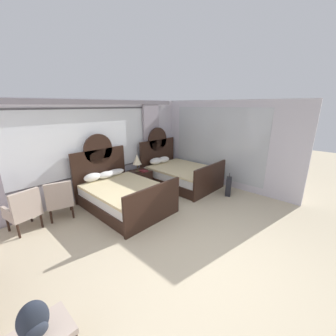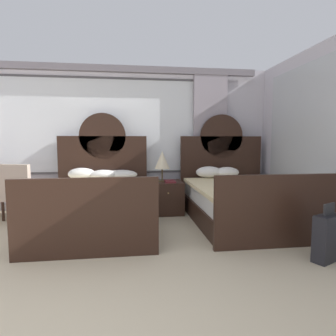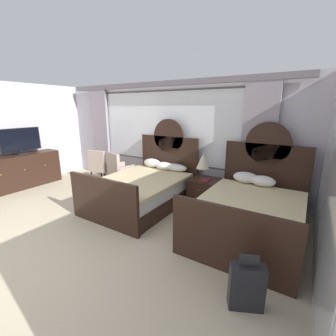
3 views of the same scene
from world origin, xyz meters
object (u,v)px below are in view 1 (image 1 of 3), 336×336
object	(u,v)px
nightstand_between_beds	(140,180)
armchair_by_window_centre	(24,210)
bed_near_mirror	(180,174)
bed_near_window	(123,194)
suitcase_on_floor	(228,186)
book_on_nightstand	(143,171)
table_lamp_on_nightstand	(137,160)
backpack_on_bench	(34,321)
armchair_by_window_left	(59,199)

from	to	relation	value
nightstand_between_beds	armchair_by_window_centre	world-z (taller)	armchair_by_window_centre
bed_near_mirror	armchair_by_window_centre	size ratio (longest dim) A/B	2.43
bed_near_window	suitcase_on_floor	distance (m)	3.05
book_on_nightstand	nightstand_between_beds	bearing A→B (deg)	115.41
table_lamp_on_nightstand	suitcase_on_floor	bearing A→B (deg)	-56.32
bed_near_mirror	backpack_on_bench	size ratio (longest dim) A/B	5.60
bed_near_window	suitcase_on_floor	size ratio (longest dim) A/B	3.55
bed_near_window	armchair_by_window_left	world-z (taller)	bed_near_window
bed_near_mirror	armchair_by_window_centre	bearing A→B (deg)	171.95
bed_near_window	backpack_on_bench	xyz separation A→B (m)	(-2.60, -2.30, 0.26)
table_lamp_on_nightstand	suitcase_on_floor	world-z (taller)	table_lamp_on_nightstand
backpack_on_bench	suitcase_on_floor	size ratio (longest dim) A/B	0.63
suitcase_on_floor	table_lamp_on_nightstand	bearing A→B (deg)	123.68
bed_near_window	nightstand_between_beds	xyz separation A→B (m)	(1.13, 0.68, -0.08)
suitcase_on_floor	backpack_on_bench	bearing A→B (deg)	-172.24
bed_near_window	book_on_nightstand	size ratio (longest dim) A/B	8.67
bed_near_mirror	armchair_by_window_centre	world-z (taller)	bed_near_mirror
bed_near_window	bed_near_mirror	xyz separation A→B (m)	(2.25, -0.01, -0.00)
armchair_by_window_left	armchair_by_window_centre	xyz separation A→B (m)	(-0.70, -0.00, 0.00)
nightstand_between_beds	armchair_by_window_left	bearing A→B (deg)	-177.94
nightstand_between_beds	armchair_by_window_centre	bearing A→B (deg)	-178.37
backpack_on_bench	bed_near_mirror	bearing A→B (deg)	25.31
table_lamp_on_nightstand	armchair_by_window_centre	distance (m)	3.11
nightstand_between_beds	suitcase_on_floor	size ratio (longest dim) A/B	0.95
bed_near_window	suitcase_on_floor	bearing A→B (deg)	-31.61
nightstand_between_beds	bed_near_window	bearing A→B (deg)	-148.76
suitcase_on_floor	armchair_by_window_centre	bearing A→B (deg)	154.54
armchair_by_window_centre	backpack_on_bench	world-z (taller)	armchair_by_window_centre
suitcase_on_floor	nightstand_between_beds	bearing A→B (deg)	122.70
book_on_nightstand	armchair_by_window_left	size ratio (longest dim) A/B	0.28
bed_near_mirror	armchair_by_window_centre	distance (m)	4.31
bed_near_mirror	book_on_nightstand	world-z (taller)	bed_near_mirror
bed_near_mirror	suitcase_on_floor	xyz separation A→B (m)	(0.34, -1.59, -0.10)
book_on_nightstand	suitcase_on_floor	distance (m)	2.60
bed_near_window	suitcase_on_floor	xyz separation A→B (m)	(2.59, -1.60, -0.10)
nightstand_between_beds	table_lamp_on_nightstand	world-z (taller)	table_lamp_on_nightstand
bed_near_mirror	armchair_by_window_left	xyz separation A→B (m)	(-3.56, 0.60, 0.13)
table_lamp_on_nightstand	bed_near_window	bearing A→B (deg)	-146.49
bed_near_mirror	suitcase_on_floor	size ratio (longest dim) A/B	3.55
bed_near_window	book_on_nightstand	xyz separation A→B (m)	(1.18, 0.57, 0.22)
armchair_by_window_centre	armchair_by_window_left	bearing A→B (deg)	0.13
bed_near_mirror	nightstand_between_beds	xyz separation A→B (m)	(-1.12, 0.69, -0.07)
table_lamp_on_nightstand	book_on_nightstand	world-z (taller)	table_lamp_on_nightstand
nightstand_between_beds	book_on_nightstand	bearing A→B (deg)	-64.59
table_lamp_on_nightstand	suitcase_on_floor	size ratio (longest dim) A/B	0.86
armchair_by_window_left	suitcase_on_floor	world-z (taller)	armchair_by_window_left
armchair_by_window_centre	backpack_on_bench	xyz separation A→B (m)	(-0.59, -2.90, 0.13)
nightstand_between_beds	suitcase_on_floor	xyz separation A→B (m)	(1.46, -2.28, -0.03)
nightstand_between_beds	table_lamp_on_nightstand	bearing A→B (deg)	165.35
bed_near_mirror	nightstand_between_beds	distance (m)	1.32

